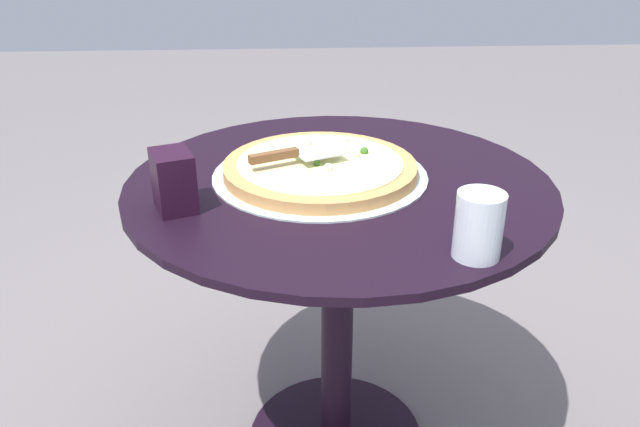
# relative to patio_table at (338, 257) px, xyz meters

# --- Properties ---
(patio_table) EXTENTS (0.92, 0.92, 0.75)m
(patio_table) POSITION_rel_patio_table_xyz_m (0.00, 0.00, 0.00)
(patio_table) COLOR black
(patio_table) RESTS_ON ground
(pizza_on_tray) EXTENTS (0.47, 0.47, 0.05)m
(pizza_on_tray) POSITION_rel_patio_table_xyz_m (0.03, 0.04, 0.21)
(pizza_on_tray) COLOR silver
(pizza_on_tray) RESTS_ON patio_table
(pizza_server) EXTENTS (0.13, 0.21, 0.02)m
(pizza_server) POSITION_rel_patio_table_xyz_m (0.02, 0.09, 0.25)
(pizza_server) COLOR silver
(pizza_server) RESTS_ON pizza_on_tray
(drinking_cup) EXTENTS (0.08, 0.08, 0.12)m
(drinking_cup) POSITION_rel_patio_table_xyz_m (-0.34, -0.20, 0.25)
(drinking_cup) COLOR white
(drinking_cup) RESTS_ON patio_table
(napkin_dispenser) EXTENTS (0.11, 0.10, 0.12)m
(napkin_dispenser) POSITION_rel_patio_table_xyz_m (-0.12, 0.33, 0.25)
(napkin_dispenser) COLOR black
(napkin_dispenser) RESTS_ON patio_table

